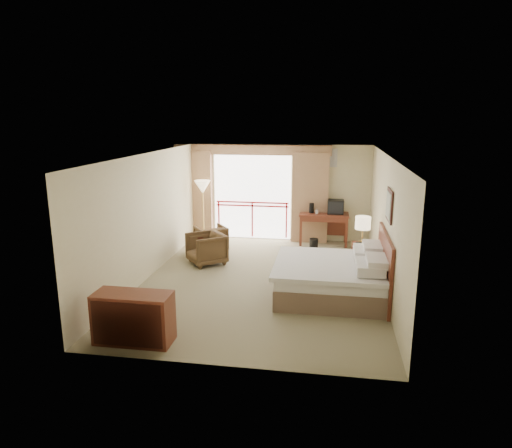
% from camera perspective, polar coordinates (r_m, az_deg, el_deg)
% --- Properties ---
extents(floor, '(7.00, 7.00, 0.00)m').
position_cam_1_polar(floor, '(9.92, 0.77, -7.08)').
color(floor, gray).
rests_on(floor, ground).
extents(ceiling, '(7.00, 7.00, 0.00)m').
position_cam_1_polar(ceiling, '(9.33, 0.82, 8.65)').
color(ceiling, white).
rests_on(ceiling, wall_back).
extents(wall_back, '(5.00, 0.00, 5.00)m').
position_cam_1_polar(wall_back, '(12.94, 3.05, 3.95)').
color(wall_back, beige).
rests_on(wall_back, ground).
extents(wall_front, '(5.00, 0.00, 5.00)m').
position_cam_1_polar(wall_front, '(6.23, -3.93, -6.56)').
color(wall_front, beige).
rests_on(wall_front, ground).
extents(wall_left, '(0.00, 7.00, 7.00)m').
position_cam_1_polar(wall_left, '(10.19, -13.25, 1.02)').
color(wall_left, beige).
rests_on(wall_left, ground).
extents(wall_right, '(0.00, 7.00, 7.00)m').
position_cam_1_polar(wall_right, '(9.51, 15.87, -0.02)').
color(wall_right, beige).
rests_on(wall_right, ground).
extents(balcony_door, '(2.40, 0.00, 2.40)m').
position_cam_1_polar(balcony_door, '(13.06, -0.46, 3.38)').
color(balcony_door, white).
rests_on(balcony_door, wall_back).
extents(balcony_railing, '(2.09, 0.03, 1.02)m').
position_cam_1_polar(balcony_railing, '(13.11, -0.47, 1.69)').
color(balcony_railing, '#B40F12').
rests_on(balcony_railing, wall_back).
extents(curtain_left, '(1.00, 0.26, 2.50)m').
position_cam_1_polar(curtain_left, '(13.30, -7.60, 3.66)').
color(curtain_left, '#966D4F').
rests_on(curtain_left, wall_back).
extents(curtain_right, '(1.00, 0.26, 2.50)m').
position_cam_1_polar(curtain_right, '(12.75, 6.78, 3.27)').
color(curtain_right, '#966D4F').
rests_on(curtain_right, wall_back).
extents(valance, '(4.40, 0.22, 0.28)m').
position_cam_1_polar(valance, '(12.79, -0.55, 9.27)').
color(valance, '#966D4F').
rests_on(valance, wall_back).
extents(hvac_vent, '(0.50, 0.04, 0.50)m').
position_cam_1_polar(hvac_vent, '(12.72, 8.99, 8.18)').
color(hvac_vent, silver).
rests_on(hvac_vent, wall_back).
extents(bed, '(2.13, 2.06, 0.97)m').
position_cam_1_polar(bed, '(9.14, 9.60, -6.60)').
color(bed, brown).
rests_on(bed, floor).
extents(headboard, '(0.06, 2.10, 1.30)m').
position_cam_1_polar(headboard, '(9.12, 15.75, -5.16)').
color(headboard, '#5B251A').
rests_on(headboard, wall_right).
extents(framed_art, '(0.04, 0.72, 0.60)m').
position_cam_1_polar(framed_art, '(8.82, 16.32, 2.26)').
color(framed_art, black).
rests_on(framed_art, wall_right).
extents(nightstand, '(0.49, 0.57, 0.65)m').
position_cam_1_polar(nightstand, '(10.63, 13.02, -4.18)').
color(nightstand, '#5B251A').
rests_on(nightstand, floor).
extents(table_lamp, '(0.34, 0.34, 0.61)m').
position_cam_1_polar(table_lamp, '(10.47, 13.23, 0.07)').
color(table_lamp, tan).
rests_on(table_lamp, nightstand).
extents(phone, '(0.20, 0.17, 0.08)m').
position_cam_1_polar(phone, '(10.38, 12.90, -2.50)').
color(phone, black).
rests_on(phone, nightstand).
extents(desk, '(1.33, 0.64, 0.87)m').
position_cam_1_polar(desk, '(12.69, 8.49, 0.53)').
color(desk, '#5B251A').
rests_on(desk, floor).
extents(tv, '(0.43, 0.34, 0.39)m').
position_cam_1_polar(tv, '(12.55, 9.92, 2.12)').
color(tv, black).
rests_on(tv, desk).
extents(coffee_maker, '(0.15, 0.15, 0.28)m').
position_cam_1_polar(coffee_maker, '(12.58, 6.94, 1.98)').
color(coffee_maker, black).
rests_on(coffee_maker, desk).
extents(cup, '(0.09, 0.09, 0.11)m').
position_cam_1_polar(cup, '(12.54, 7.61, 1.54)').
color(cup, white).
rests_on(cup, desk).
extents(wastebasket, '(0.25, 0.25, 0.29)m').
position_cam_1_polar(wastebasket, '(12.25, 7.23, -2.48)').
color(wastebasket, black).
rests_on(wastebasket, floor).
extents(armchair_far, '(1.02, 1.03, 0.68)m').
position_cam_1_polar(armchair_far, '(12.07, -5.63, -3.38)').
color(armchair_far, '#432E19').
rests_on(armchair_far, floor).
extents(armchair_near, '(1.13, 1.13, 0.75)m').
position_cam_1_polar(armchair_near, '(11.09, -6.18, -4.92)').
color(armchair_near, '#432E19').
rests_on(armchair_near, floor).
extents(side_table, '(0.53, 0.53, 0.58)m').
position_cam_1_polar(side_table, '(11.50, -7.41, -2.24)').
color(side_table, black).
rests_on(side_table, floor).
extents(book, '(0.17, 0.22, 0.02)m').
position_cam_1_polar(book, '(11.45, -7.44, -1.34)').
color(book, white).
rests_on(book, side_table).
extents(floor_lamp, '(0.44, 0.44, 1.74)m').
position_cam_1_polar(floor_lamp, '(12.67, -6.69, 4.34)').
color(floor_lamp, tan).
rests_on(floor_lamp, floor).
extents(dresser, '(1.21, 0.51, 0.81)m').
position_cam_1_polar(dresser, '(7.50, -15.07, -11.27)').
color(dresser, '#5B251A').
rests_on(dresser, floor).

